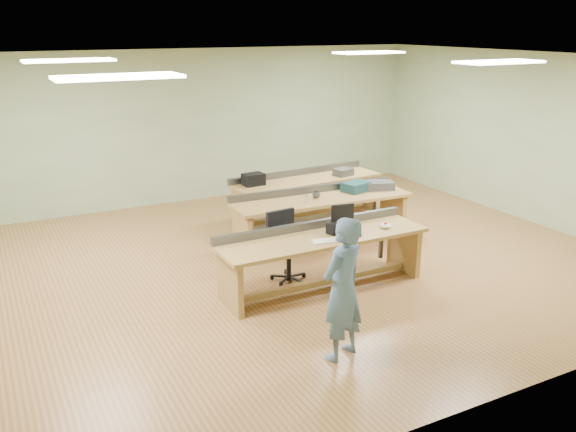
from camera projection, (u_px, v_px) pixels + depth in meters
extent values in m
plane|color=olive|center=(280.00, 265.00, 9.12)|extent=(10.00, 10.00, 0.00)
plane|color=silver|center=(280.00, 59.00, 8.21)|extent=(10.00, 10.00, 0.00)
cube|color=#9DB388|center=(189.00, 127.00, 12.05)|extent=(10.00, 0.04, 3.00)
cube|color=#9DB388|center=(488.00, 260.00, 5.29)|extent=(10.00, 0.04, 3.00)
cube|color=#9DB388|center=(530.00, 138.00, 10.87)|extent=(0.04, 8.00, 3.00)
cube|color=white|center=(118.00, 77.00, 5.85)|extent=(1.20, 0.50, 0.03)
cube|color=white|center=(69.00, 60.00, 8.39)|extent=(1.20, 0.50, 0.03)
cube|color=white|center=(499.00, 62.00, 8.06)|extent=(1.20, 0.50, 0.03)
cube|color=white|center=(369.00, 53.00, 10.59)|extent=(1.20, 0.50, 0.03)
cube|color=#AB8B48|center=(324.00, 238.00, 8.12)|extent=(2.93, 0.79, 0.05)
cube|color=#AB8B48|center=(230.00, 283.00, 7.63)|extent=(0.08, 0.68, 0.70)
cube|color=#AB8B48|center=(404.00, 248.00, 8.84)|extent=(0.08, 0.68, 0.70)
cube|color=#AB8B48|center=(323.00, 281.00, 8.31)|extent=(2.62, 0.11, 0.08)
cube|color=#494B50|center=(311.00, 225.00, 8.39)|extent=(2.92, 0.09, 0.11)
cube|color=#AB8B48|center=(322.00, 199.00, 9.91)|extent=(3.03, 0.94, 0.05)
cube|color=#AB8B48|center=(242.00, 233.00, 9.46)|extent=(0.11, 0.70, 0.70)
cube|color=#AB8B48|center=(393.00, 211.00, 10.58)|extent=(0.11, 0.70, 0.70)
cube|color=#AB8B48|center=(321.00, 235.00, 10.10)|extent=(2.70, 0.23, 0.08)
cube|color=#494B50|center=(312.00, 189.00, 10.19)|extent=(2.99, 0.22, 0.11)
cube|color=#AB8B48|center=(307.00, 180.00, 11.09)|extent=(2.90, 0.95, 0.05)
cube|color=#AB8B48|center=(243.00, 211.00, 10.55)|extent=(0.12, 0.67, 0.70)
cube|color=#AB8B48|center=(364.00, 190.00, 11.87)|extent=(0.12, 0.67, 0.70)
cube|color=#AB8B48|center=(307.00, 213.00, 11.28)|extent=(2.56, 0.27, 0.08)
cube|color=#494B50|center=(297.00, 172.00, 11.35)|extent=(2.86, 0.27, 0.11)
imported|color=slate|center=(342.00, 289.00, 6.40)|extent=(0.68, 0.56, 1.59)
cube|color=black|center=(346.00, 233.00, 8.17)|extent=(0.37, 0.31, 0.04)
cube|color=black|center=(343.00, 213.00, 8.22)|extent=(0.33, 0.06, 0.26)
cube|color=silver|center=(331.00, 241.00, 7.91)|extent=(0.50, 0.24, 0.03)
ellipsoid|color=white|center=(385.00, 226.00, 8.43)|extent=(0.17, 0.19, 0.07)
cube|color=black|center=(336.00, 228.00, 8.22)|extent=(0.26, 0.20, 0.16)
cylinder|color=black|center=(289.00, 264.00, 8.52)|extent=(0.07, 0.07, 0.48)
cube|color=black|center=(289.00, 247.00, 8.44)|extent=(0.51, 0.51, 0.07)
cube|color=black|center=(280.00, 224.00, 8.53)|extent=(0.44, 0.10, 0.42)
cylinder|color=black|center=(289.00, 278.00, 8.58)|extent=(0.58, 0.58, 0.07)
cube|color=#12363D|center=(356.00, 187.00, 10.28)|extent=(0.50, 0.42, 0.15)
cube|color=#363638|center=(379.00, 185.00, 10.41)|extent=(0.56, 0.45, 0.13)
imported|color=#363638|center=(316.00, 195.00, 9.89)|extent=(0.16, 0.16, 0.10)
cylinder|color=silver|center=(306.00, 199.00, 9.62)|extent=(0.07, 0.07, 0.12)
cube|color=black|center=(253.00, 179.00, 10.64)|extent=(0.38, 0.29, 0.21)
cube|color=#363638|center=(343.00, 172.00, 11.31)|extent=(0.38, 0.31, 0.13)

